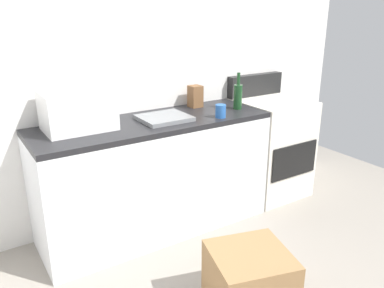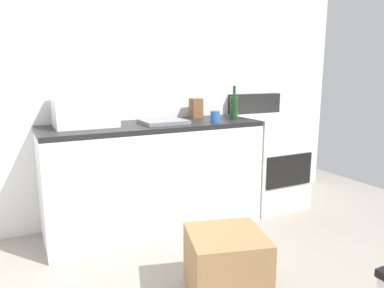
{
  "view_description": "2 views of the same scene",
  "coord_description": "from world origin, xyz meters",
  "px_view_note": "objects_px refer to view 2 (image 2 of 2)",
  "views": [
    {
      "loc": [
        -0.97,
        -1.33,
        1.7
      ],
      "look_at": [
        0.48,
        0.94,
        0.76
      ],
      "focal_mm": 36.76,
      "sensor_mm": 36.0,
      "label": 1
    },
    {
      "loc": [
        -0.74,
        -1.56,
        1.31
      ],
      "look_at": [
        0.54,
        0.97,
        0.75
      ],
      "focal_mm": 33.48,
      "sensor_mm": 36.0,
      "label": 2
    }
  ],
  "objects_px": {
    "cardboard_box_medium": "(226,265)",
    "stove_oven": "(268,159)",
    "microwave": "(85,109)",
    "wine_bottle": "(234,107)",
    "knife_block": "(196,108)",
    "coffee_mug": "(215,117)"
  },
  "relations": [
    {
      "from": "stove_oven",
      "to": "cardboard_box_medium",
      "type": "bearing_deg",
      "value": -136.83
    },
    {
      "from": "stove_oven",
      "to": "knife_block",
      "type": "height_order",
      "value": "stove_oven"
    },
    {
      "from": "coffee_mug",
      "to": "cardboard_box_medium",
      "type": "bearing_deg",
      "value": -116.35
    },
    {
      "from": "wine_bottle",
      "to": "coffee_mug",
      "type": "bearing_deg",
      "value": -153.18
    },
    {
      "from": "cardboard_box_medium",
      "to": "wine_bottle",
      "type": "bearing_deg",
      "value": 55.31
    },
    {
      "from": "knife_block",
      "to": "cardboard_box_medium",
      "type": "height_order",
      "value": "knife_block"
    },
    {
      "from": "wine_bottle",
      "to": "coffee_mug",
      "type": "xyz_separation_m",
      "value": [
        -0.28,
        -0.14,
        -0.06
      ]
    },
    {
      "from": "wine_bottle",
      "to": "knife_block",
      "type": "height_order",
      "value": "wine_bottle"
    },
    {
      "from": "microwave",
      "to": "coffee_mug",
      "type": "bearing_deg",
      "value": -15.57
    },
    {
      "from": "microwave",
      "to": "cardboard_box_medium",
      "type": "relative_size",
      "value": 1.05
    },
    {
      "from": "stove_oven",
      "to": "microwave",
      "type": "relative_size",
      "value": 2.39
    },
    {
      "from": "wine_bottle",
      "to": "cardboard_box_medium",
      "type": "bearing_deg",
      "value": -124.69
    },
    {
      "from": "cardboard_box_medium",
      "to": "stove_oven",
      "type": "bearing_deg",
      "value": 43.17
    },
    {
      "from": "knife_block",
      "to": "wine_bottle",
      "type": "bearing_deg",
      "value": -43.93
    },
    {
      "from": "microwave",
      "to": "cardboard_box_medium",
      "type": "height_order",
      "value": "microwave"
    },
    {
      "from": "microwave",
      "to": "wine_bottle",
      "type": "relative_size",
      "value": 1.53
    },
    {
      "from": "stove_oven",
      "to": "cardboard_box_medium",
      "type": "height_order",
      "value": "stove_oven"
    },
    {
      "from": "stove_oven",
      "to": "coffee_mug",
      "type": "distance_m",
      "value": 0.91
    },
    {
      "from": "coffee_mug",
      "to": "cardboard_box_medium",
      "type": "distance_m",
      "value": 1.27
    },
    {
      "from": "coffee_mug",
      "to": "knife_block",
      "type": "distance_m",
      "value": 0.39
    },
    {
      "from": "wine_bottle",
      "to": "coffee_mug",
      "type": "distance_m",
      "value": 0.32
    },
    {
      "from": "microwave",
      "to": "stove_oven",
      "type": "bearing_deg",
      "value": -2.34
    }
  ]
}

